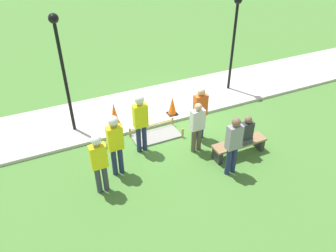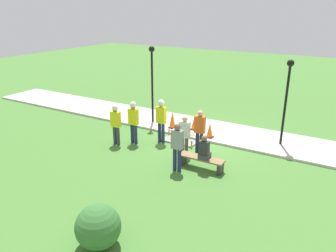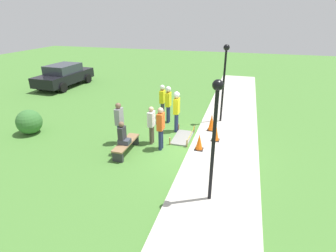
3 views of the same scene
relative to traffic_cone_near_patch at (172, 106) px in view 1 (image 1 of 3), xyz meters
The scene contains 16 objects.
ground_plane 0.58m from the traffic_cone_near_patch, 74.76° to the left, with size 60.00×60.00×0.00m, color #477A33.
sidewalk 1.02m from the traffic_cone_near_patch, 83.54° to the right, with size 28.00×2.66×0.10m.
wet_concrete_patch 1.40m from the traffic_cone_near_patch, 42.13° to the left, with size 1.55×0.78×0.33m.
traffic_cone_near_patch is the anchor object (origin of this frame).
traffic_cone_far_patch 1.13m from the traffic_cone_near_patch, 27.66° to the right, with size 0.34×0.34×0.70m.
traffic_cone_sidewalk_edge 2.01m from the traffic_cone_near_patch, ahead, with size 0.34×0.34×0.80m.
park_bench 2.86m from the traffic_cone_near_patch, 107.41° to the left, with size 1.67×0.44×0.45m.
person_seated_on_bench 2.97m from the traffic_cone_near_patch, 109.31° to the left, with size 0.36×0.44×0.89m.
worker_supervisor 3.37m from the traffic_cone_near_patch, 37.87° to the left, with size 0.40×0.27×1.85m.
worker_assistant 2.26m from the traffic_cone_near_patch, 39.40° to the left, with size 0.40×0.27×1.90m.
worker_trainee 4.09m from the traffic_cone_near_patch, 38.29° to the left, with size 0.40×0.25×1.75m.
bystander_in_orange_shirt 1.63m from the traffic_cone_near_patch, 97.52° to the left, with size 0.40×0.23×1.77m.
bystander_in_gray_shirt 2.10m from the traffic_cone_near_patch, 84.68° to the left, with size 0.40×0.22×1.62m.
bystander_in_white_shirt 3.36m from the traffic_cone_near_patch, 93.02° to the left, with size 0.40×0.23×1.78m.
lamppost_near 3.94m from the traffic_cone_near_patch, ahead, with size 0.28×0.28×3.69m.
lamppost_far 3.59m from the traffic_cone_near_patch, 164.00° to the right, with size 0.28×0.28×3.50m.
Camera 1 is at (4.13, 8.35, 6.11)m, focal length 35.00 mm.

